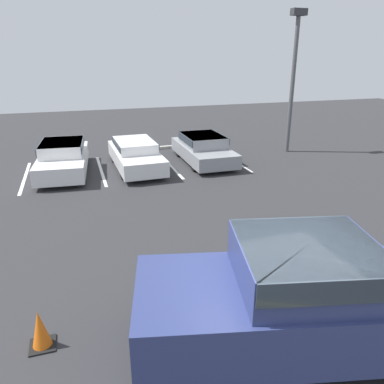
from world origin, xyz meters
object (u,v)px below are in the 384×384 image
object	(u,v)px
light_post	(294,71)
wheel_stop_curb	(169,147)
traffic_cone	(40,330)
pickup_truck	(322,296)
parked_sedan_b	(135,154)
parked_sedan_c	(203,148)
parked_sedan_a	(63,157)

from	to	relation	value
light_post	wheel_stop_curb	world-z (taller)	light_post
wheel_stop_curb	traffic_cone	bearing A→B (deg)	-113.11
traffic_cone	pickup_truck	bearing A→B (deg)	-16.98
pickup_truck	wheel_stop_curb	world-z (taller)	pickup_truck
pickup_truck	traffic_cone	bearing A→B (deg)	176.21
parked_sedan_b	parked_sedan_c	bearing A→B (deg)	90.66
parked_sedan_a	light_post	bearing A→B (deg)	97.14
parked_sedan_b	parked_sedan_c	world-z (taller)	parked_sedan_c
pickup_truck	parked_sedan_b	xyz separation A→B (m)	(-1.12, 11.31, -0.31)
parked_sedan_b	traffic_cone	distance (m)	10.50
traffic_cone	wheel_stop_curb	size ratio (longest dim) A/B	0.35
parked_sedan_b	wheel_stop_curb	size ratio (longest dim) A/B	2.33
pickup_truck	parked_sedan_c	size ratio (longest dim) A/B	1.44
parked_sedan_c	wheel_stop_curb	size ratio (longest dim) A/B	2.23
pickup_truck	light_post	world-z (taller)	light_post
parked_sedan_a	light_post	distance (m)	11.18
parked_sedan_c	parked_sedan_a	bearing A→B (deg)	-90.74
parked_sedan_a	wheel_stop_curb	xyz separation A→B (m)	(5.19, 2.84, -0.62)
pickup_truck	light_post	distance (m)	13.98
parked_sedan_b	parked_sedan_c	distance (m)	3.10
parked_sedan_c	traffic_cone	distance (m)	11.93
parked_sedan_b	wheel_stop_curb	distance (m)	3.85
parked_sedan_c	parked_sedan_b	bearing A→B (deg)	-87.64
parked_sedan_a	pickup_truck	bearing A→B (deg)	24.29
parked_sedan_a	parked_sedan_b	xyz separation A→B (m)	(2.93, -0.22, -0.04)
parked_sedan_b	parked_sedan_c	size ratio (longest dim) A/B	1.04
traffic_cone	wheel_stop_curb	distance (m)	14.16
parked_sedan_a	light_post	world-z (taller)	light_post
pickup_truck	wheel_stop_curb	size ratio (longest dim) A/B	3.20
parked_sedan_a	light_post	xyz separation A→B (m)	(10.70, 0.41, 3.21)
parked_sedan_b	light_post	xyz separation A→B (m)	(7.77, 0.64, 3.25)
light_post	traffic_cone	bearing A→B (deg)	-136.23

